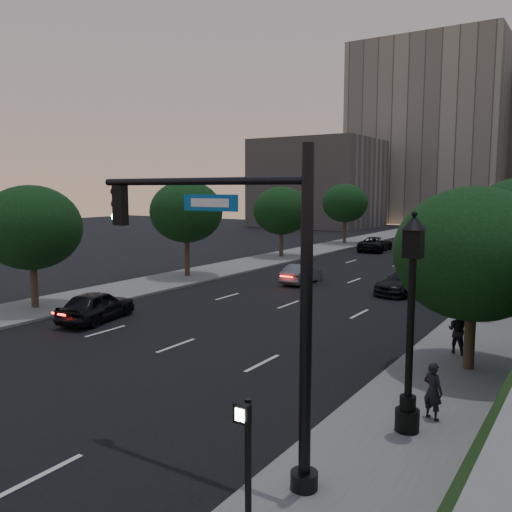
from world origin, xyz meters
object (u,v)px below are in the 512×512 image
Objects in this scene: street_lamp at (410,334)px; sedan_near_right at (407,282)px; traffic_signal_mast at (258,311)px; sedan_near_left at (97,306)px; sedan_far_right at (466,256)px; pedestrian_b at (458,331)px; sedan_mid_left at (302,274)px; sedan_far_left at (375,244)px; pedestrian_a at (433,391)px; pedestrian_c at (482,301)px.

sedan_near_right is (-5.70, 18.31, -1.93)m from street_lamp.
traffic_signal_mast reaches higher than sedan_near_left.
sedan_near_right is 14.66m from sedan_far_right.
pedestrian_b is (5.02, -25.61, 0.27)m from sedan_far_right.
sedan_near_right is (10.13, 14.39, -0.02)m from sedan_near_left.
sedan_near_right is at bearing 99.46° from traffic_signal_mast.
sedan_far_right is at bearing -117.33° from sedan_mid_left.
traffic_signal_mast is at bearing 99.25° from pedestrian_b.
sedan_far_left reaches higher than sedan_mid_left.
sedan_mid_left is at bearing -163.71° from sedan_near_right.
pedestrian_a is (6.03, -17.26, 0.20)m from sedan_near_right.
street_lamp is 1.43× the size of sedan_mid_left.
sedan_far_left is 3.11× the size of pedestrian_b.
pedestrian_c is at bearing -161.43° from sedan_near_left.
traffic_signal_mast is 24.36m from sedan_mid_left.
sedan_mid_left is 2.58× the size of pedestrian_a.
sedan_near_left reaches higher than sedan_far_right.
pedestrian_a is 12.01m from pedestrian_c.
sedan_mid_left is (3.32, 14.14, -0.08)m from sedan_near_left.
sedan_near_left is at bearing 10.94° from pedestrian_a.
street_lamp is at bearing 61.40° from traffic_signal_mast.
sedan_near_right is 3.21× the size of pedestrian_a.
pedestrian_a is (0.34, 1.05, -1.72)m from street_lamp.
sedan_far_right is at bearing -61.36° from pedestrian_b.
sedan_near_left is at bearing -118.23° from sedan_far_right.
sedan_far_right is at bearing -122.02° from sedan_near_left.
pedestrian_c is (4.80, -19.95, 0.38)m from sedan_far_right.
sedan_far_right is at bearing 99.35° from street_lamp.
sedan_near_right is 2.58× the size of pedestrian_c.
sedan_mid_left is at bearing -123.94° from sedan_far_right.
sedan_far_left reaches higher than sedan_near_right.
sedan_mid_left is 20.25m from sedan_far_left.
street_lamp is (2.03, 3.71, -1.04)m from traffic_signal_mast.
pedestrian_a is at bearing 157.60° from sedan_near_left.
pedestrian_a is (15.34, -37.11, 0.19)m from sedan_far_left.
sedan_far_right is at bearing -58.74° from pedestrian_a.
street_lamp is 41.05m from sedan_far_left.
street_lamp is at bearing -58.46° from sedan_near_right.
sedan_near_left is 17.60m from sedan_near_right.
sedan_near_right is (9.31, -19.85, -0.01)m from sedan_far_left.
pedestrian_b reaches higher than sedan_near_right.
sedan_near_right is at bearing -179.88° from sedan_mid_left.
street_lamp reaches higher than sedan_far_right.
sedan_near_right is at bearing -46.67° from pedestrian_b.
sedan_mid_left is 2.35× the size of pedestrian_b.
sedan_far_right is at bearing 103.20° from sedan_near_right.
street_lamp is 1.33× the size of sedan_far_right.
street_lamp reaches higher than pedestrian_c.
pedestrian_b reaches higher than sedan_mid_left.
pedestrian_c reaches higher than pedestrian_b.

